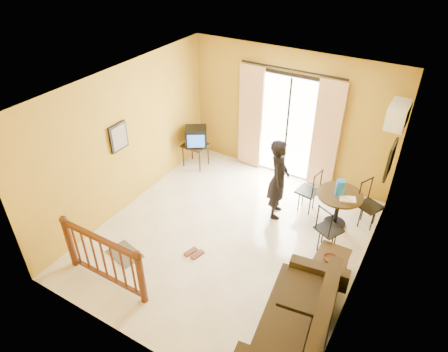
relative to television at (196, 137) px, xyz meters
The scene contains 19 objects.
ground 2.67m from the television, 43.08° to the right, with size 5.00×5.00×0.00m, color beige.
room_shell 2.73m from the television, 43.08° to the right, with size 5.00×5.00×5.00m.
balcony_door 2.04m from the television, 20.17° to the left, with size 2.25×0.14×2.46m.
tv_table 0.29m from the television, behind, with size 0.54×0.45×0.55m.
television is the anchor object (origin of this frame).
picture_left 2.13m from the television, 100.16° to the right, with size 0.05×0.42×0.52m.
dining_table 3.44m from the television, ahead, with size 0.83×0.83×0.70m.
water_jug 3.42m from the television, ahead, with size 0.16×0.16×0.30m, color blue.
serving_tray 3.61m from the television, ahead, with size 0.28×0.18×0.02m, color beige.
dining_chairs 3.52m from the television, ahead, with size 1.65×1.53×0.95m.
air_conditioner 4.20m from the television, ahead, with size 0.31×0.60×0.40m.
botanical_print 4.20m from the television, ahead, with size 0.05×0.50×0.60m.
coffee_table 4.17m from the television, 26.11° to the right, with size 0.49×0.89×0.39m.
bowl 4.14m from the television, 25.77° to the right, with size 0.21×0.21×0.07m, color #582D1E.
sofa 4.84m from the television, 39.41° to the right, with size 1.11×2.00×0.90m.
standing_person 2.41m from the television, 16.68° to the right, with size 0.59×0.39×1.62m, color black.
stair_balustrade 3.72m from the television, 78.87° to the right, with size 1.63×0.13×1.04m.
doormat 3.19m from the television, 80.24° to the right, with size 0.60×0.40×0.02m, color #4F4B3F.
sandals 2.98m from the television, 57.41° to the right, with size 0.30×0.27×0.03m.
Camera 1 is at (2.69, -4.75, 4.98)m, focal length 32.00 mm.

